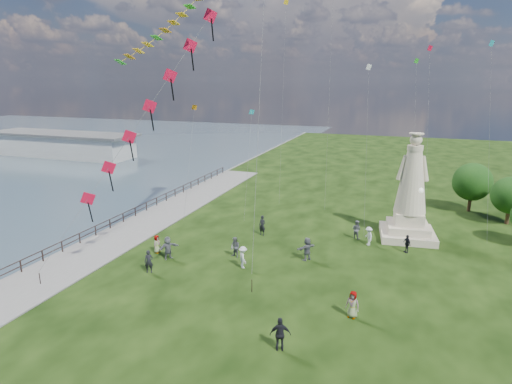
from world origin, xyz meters
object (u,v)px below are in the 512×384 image
at_px(person_1, 235,247).
at_px(person_4, 353,304).
at_px(lamppost, 419,203).
at_px(person_6, 262,225).
at_px(pier_pavilion, 62,144).
at_px(person_9, 407,244).
at_px(statue, 410,200).
at_px(person_11, 307,249).
at_px(person_5, 168,248).
at_px(person_7, 356,229).
at_px(person_0, 149,262).
at_px(person_8, 369,236).
at_px(person_3, 280,334).
at_px(person_2, 243,257).
at_px(person_10, 157,244).

relative_size(person_1, person_4, 1.00).
relative_size(lamppost, person_6, 2.62).
relative_size(pier_pavilion, lamppost, 6.24).
bearing_deg(person_9, person_1, -101.32).
distance_m(statue, person_11, 11.04).
bearing_deg(pier_pavilion, person_5, -39.11).
relative_size(person_4, person_11, 0.90).
bearing_deg(person_7, lamppost, -142.93).
relative_size(person_0, person_7, 1.02).
relative_size(statue, person_4, 5.58).
relative_size(pier_pavilion, person_4, 17.96).
height_order(person_8, person_9, person_8).
xyz_separation_m(person_3, person_7, (1.72, 17.81, -0.10)).
distance_m(person_2, person_4, 9.59).
bearing_deg(person_2, pier_pavilion, 18.30).
xyz_separation_m(person_4, person_5, (-14.76, 3.80, 0.09)).
height_order(statue, person_11, statue).
height_order(person_9, person_10, person_9).
bearing_deg(person_8, person_0, -82.61).
bearing_deg(person_7, person_10, 55.23).
relative_size(lamppost, person_5, 2.61).
distance_m(person_0, person_5, 2.63).
relative_size(person_3, person_4, 1.12).
relative_size(lamppost, person_4, 2.88).
distance_m(statue, person_4, 15.59).
distance_m(pier_pavilion, person_6, 57.33).
bearing_deg(person_6, person_1, -80.68).
height_order(lamppost, person_2, lamppost).
distance_m(lamppost, person_10, 22.34).
xyz_separation_m(person_3, person_5, (-11.65, 8.31, -0.01)).
relative_size(person_3, person_7, 1.12).
xyz_separation_m(lamppost, person_8, (-3.83, -2.31, -2.66)).
xyz_separation_m(person_3, person_10, (-13.15, 9.08, -0.19)).
height_order(person_3, person_9, person_3).
bearing_deg(person_8, person_11, -70.35).
distance_m(person_1, person_11, 5.65).
xyz_separation_m(statue, person_8, (-3.09, -3.01, -2.71)).
bearing_deg(statue, person_6, -169.97).
bearing_deg(statue, lamppost, -50.20).
bearing_deg(person_10, person_4, -103.00).
bearing_deg(person_4, person_8, 105.69).
xyz_separation_m(statue, person_7, (-4.26, -1.79, -2.68)).
relative_size(person_4, person_9, 1.11).
relative_size(lamppost, person_7, 2.87).
bearing_deg(person_8, statue, 104.81).
bearing_deg(person_1, person_5, -135.09).
bearing_deg(person_7, pier_pavilion, 0.08).
xyz_separation_m(person_4, person_9, (2.86, 11.49, -0.08)).
height_order(person_0, person_8, person_0).
bearing_deg(lamppost, person_4, -104.09).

